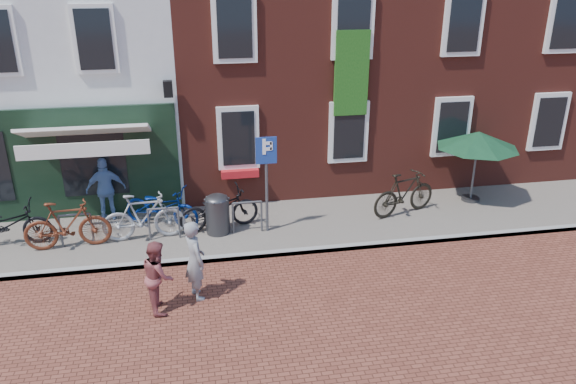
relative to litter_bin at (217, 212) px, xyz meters
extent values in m
plane|color=brown|center=(0.21, -1.32, -0.65)|extent=(80.00, 80.00, 0.00)
cube|color=slate|center=(1.21, 0.18, -0.60)|extent=(24.00, 3.00, 0.10)
cube|color=silver|center=(-4.79, 5.68, 3.85)|extent=(8.00, 8.00, 9.00)
cube|color=maroon|center=(2.21, 5.68, 4.35)|extent=(6.00, 8.00, 10.00)
cube|color=maroon|center=(8.21, 5.68, 4.35)|extent=(6.00, 8.00, 10.00)
cylinder|color=#38383B|center=(0.00, 0.00, -0.12)|extent=(0.58, 0.58, 0.88)
ellipsoid|color=#38383B|center=(0.00, 0.00, 0.39)|extent=(0.58, 0.58, 0.26)
cylinder|color=#4C4C4F|center=(1.20, -0.12, 0.58)|extent=(0.07, 0.07, 2.26)
cube|color=navy|center=(1.20, -0.14, 1.55)|extent=(0.50, 0.04, 0.65)
cylinder|color=#4C4C4F|center=(7.08, 0.76, -0.51)|extent=(0.50, 0.50, 0.08)
cylinder|color=#4C4C4F|center=(7.08, 0.76, 0.38)|extent=(0.06, 0.06, 1.86)
cone|color=#143F24|center=(7.08, 0.76, 1.31)|extent=(2.22, 2.22, 0.45)
imported|color=gray|center=(-0.61, -2.64, 0.18)|extent=(0.58, 0.71, 1.67)
imported|color=brown|center=(-1.32, -2.95, 0.08)|extent=(0.66, 0.79, 1.46)
imported|color=#6689BC|center=(-2.73, 1.28, 0.28)|extent=(1.02, 0.54, 1.67)
imported|color=black|center=(-4.88, 0.21, -0.03)|extent=(2.02, 0.73, 1.05)
imported|color=#582514|center=(-3.46, -0.18, 0.03)|extent=(1.97, 0.66, 1.17)
imported|color=#041A5B|center=(-1.35, 0.62, -0.03)|extent=(2.10, 1.53, 1.05)
imported|color=gray|center=(-1.75, -0.03, 0.03)|extent=(1.97, 0.64, 1.17)
imported|color=black|center=(0.05, 0.23, -0.03)|extent=(2.10, 1.09, 1.05)
imported|color=black|center=(4.88, 0.23, 0.03)|extent=(2.02, 1.13, 1.17)
camera|label=1|loc=(-0.53, -12.55, 5.65)|focal=35.02mm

